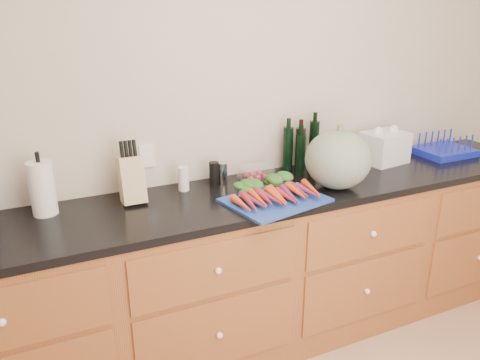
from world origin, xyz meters
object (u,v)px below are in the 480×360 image
squash (338,159)px  knife_block (132,180)px  paper_towel (42,188)px  tomato_box (256,173)px  carrots (272,192)px  dish_rack (444,149)px  cutting_board (275,200)px

squash → knife_block: (-1.05, 0.26, -0.04)m
paper_towel → tomato_box: (1.12, 0.01, -0.09)m
squash → paper_towel: squash is taller
squash → tomato_box: 0.47m
paper_towel → knife_block: bearing=-2.8°
carrots → tomato_box: 0.30m
carrots → dish_rack: (1.41, 0.21, 0.00)m
cutting_board → dish_rack: 1.43m
cutting_board → paper_towel: 1.12m
cutting_board → dish_rack: bearing=9.6°
carrots → paper_towel: bearing=164.9°
squash → tomato_box: squash is taller
knife_block → dish_rack: (2.07, -0.06, -0.08)m
paper_towel → knife_block: (0.41, -0.02, -0.01)m
carrots → knife_block: 0.71m
tomato_box → dish_rack: 1.36m
carrots → squash: bearing=0.3°
carrots → paper_towel: paper_towel is taller
knife_block → dish_rack: bearing=-1.7°
squash → knife_block: 1.08m
cutting_board → knife_block: knife_block is taller
squash → paper_towel: 1.49m
paper_towel → dish_rack: 2.48m
cutting_board → carrots: bearing=90.0°
knife_block → dish_rack: size_ratio=0.66×
dish_rack → squash: bearing=-168.7°
knife_block → tomato_box: knife_block is taller
paper_towel → knife_block: paper_towel is taller
paper_towel → carrots: bearing=-15.1°
squash → dish_rack: (1.02, 0.20, -0.12)m
carrots → dish_rack: 1.43m
paper_towel → dish_rack: (2.48, -0.08, -0.09)m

